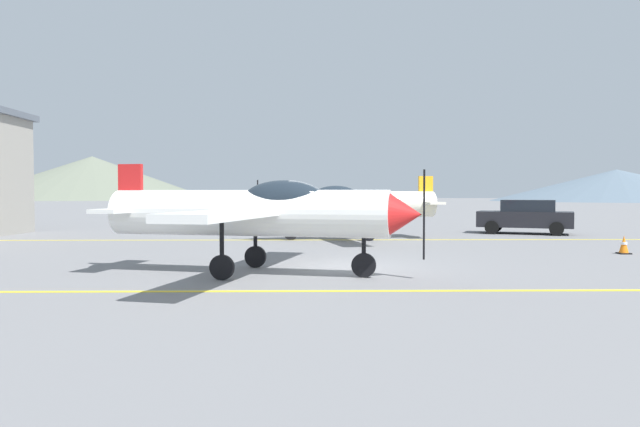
{
  "coord_description": "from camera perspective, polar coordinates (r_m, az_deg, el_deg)",
  "views": [
    {
      "loc": [
        -0.7,
        -15.12,
        1.95
      ],
      "look_at": [
        -0.38,
        6.0,
        1.2
      ],
      "focal_mm": 32.56,
      "sensor_mm": 36.0,
      "label": 1
    }
  ],
  "objects": [
    {
      "name": "apron_line_far",
      "position": [
        24.01,
        0.81,
        -2.61
      ],
      "size": [
        80.0,
        0.16,
        0.01
      ],
      "primitive_type": "cube",
      "color": "yellow",
      "rests_on": "ground_plane"
    },
    {
      "name": "airplane_mid",
      "position": [
        24.51,
        2.94,
        1.0
      ],
      "size": [
        7.84,
        8.94,
        2.68
      ],
      "color": "silver",
      "rests_on": "ground_plane"
    },
    {
      "name": "hill_left",
      "position": [
        183.87,
        -21.47,
        3.28
      ],
      "size": [
        69.85,
        69.85,
        12.72
      ],
      "primitive_type": "cone",
      "color": "slate",
      "rests_on": "ground_plane"
    },
    {
      "name": "traffic_cone_side",
      "position": [
        20.94,
        27.7,
        -2.75
      ],
      "size": [
        0.36,
        0.36,
        0.59
      ],
      "color": "black",
      "rests_on": "ground_plane"
    },
    {
      "name": "airplane_near",
      "position": [
        13.98,
        -5.98,
        0.21
      ],
      "size": [
        7.84,
        8.91,
        2.68
      ],
      "color": "white",
      "rests_on": "ground_plane"
    },
    {
      "name": "car_sedan",
      "position": [
        29.32,
        19.56,
        -0.24
      ],
      "size": [
        4.66,
        3.37,
        1.62
      ],
      "color": "black",
      "rests_on": "ground_plane"
    },
    {
      "name": "ground_plane",
      "position": [
        15.27,
        1.78,
        -5.31
      ],
      "size": [
        400.0,
        400.0,
        0.0
      ],
      "primitive_type": "plane",
      "color": "slate"
    },
    {
      "name": "hill_centerleft",
      "position": [
        156.56,
        27.1,
        2.49
      ],
      "size": [
        58.73,
        58.73,
        7.58
      ],
      "primitive_type": "cone",
      "color": "slate",
      "rests_on": "ground_plane"
    },
    {
      "name": "apron_line_near",
      "position": [
        11.62,
        2.62,
        -7.62
      ],
      "size": [
        80.0,
        0.16,
        0.01
      ],
      "primitive_type": "cube",
      "color": "yellow",
      "rests_on": "ground_plane"
    }
  ]
}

